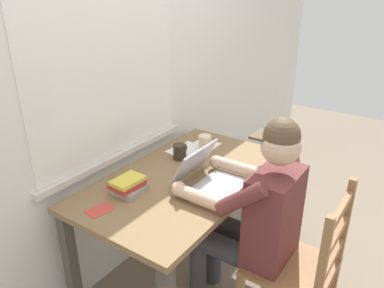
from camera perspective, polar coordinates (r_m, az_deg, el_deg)
The scene contains 13 objects.
ground_plane at distance 2.66m, azimuth -0.88°, elevation -19.28°, with size 8.00×8.00×0.00m, color gray.
back_wall at distance 2.30m, azimuth -10.71°, elevation 10.39°, with size 6.00×0.08×2.60m.
desk at distance 2.27m, azimuth -0.98°, elevation -7.14°, with size 1.33×0.77×0.75m.
seated_person at distance 2.05m, azimuth 9.44°, elevation -10.30°, with size 0.50×0.60×1.24m.
wooden_chair at distance 2.11m, azimuth 16.20°, elevation -17.54°, with size 0.42×0.42×0.93m.
laptop at distance 2.10m, azimuth 2.57°, elevation -5.02°, with size 0.33×0.34×0.21m.
computer_mouse at distance 2.29m, azimuth 8.15°, elevation -3.57°, with size 0.06×0.10×0.03m, color #ADAFB2.
coffee_mug_white at distance 2.54m, azimuth 1.96°, elevation 0.24°, with size 0.12×0.09×0.10m.
coffee_mug_dark at distance 2.40m, azimuth -1.83°, elevation -1.16°, with size 0.12×0.08×0.10m.
book_stack_main at distance 2.07m, azimuth -9.63°, elevation -6.19°, with size 0.18×0.16×0.08m.
paper_pile_near_laptop at distance 2.60m, azimuth 1.83°, elevation -0.23°, with size 0.19×0.17×0.01m, color white.
paper_pile_back_corner at distance 2.53m, azimuth -0.75°, elevation -0.94°, with size 0.24×0.19×0.01m, color white.
landscape_photo_print at distance 1.96m, azimuth -13.75°, elevation -9.69°, with size 0.13×0.09×0.00m, color #C63D33.
Camera 1 is at (-1.58, -1.13, 1.81)m, focal length 35.30 mm.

